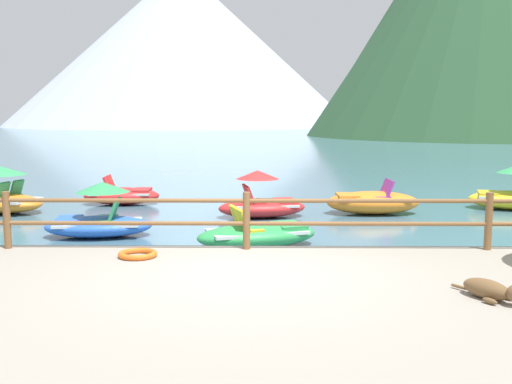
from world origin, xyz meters
name	(u,v)px	position (x,y,z in m)	size (l,w,h in m)	color
ground_plane	(260,146)	(0.00, 40.00, 0.00)	(200.00, 200.00, 0.00)	#477084
promenade_dock	(237,347)	(0.00, -2.20, 0.20)	(28.00, 8.00, 0.40)	gray
dock_railing	(247,215)	(0.00, 1.55, 0.98)	(23.92, 0.12, 0.95)	brown
dog_resting	(492,290)	(3.03, -1.19, 0.52)	(0.64, 0.94, 0.26)	brown
life_ring	(138,254)	(-1.69, 0.97, 0.45)	(0.61, 0.61, 0.09)	orange
pedal_boat_0	(122,195)	(-3.82, 9.10, 0.26)	(2.21, 1.19, 0.84)	red
pedal_boat_2	(262,202)	(0.23, 6.98, 0.38)	(2.40, 1.55, 1.20)	red
pedal_boat_3	(372,202)	(3.13, 7.51, 0.31)	(2.45, 1.22, 0.91)	orange
pedal_boat_4	(99,219)	(-3.25, 4.48, 0.38)	(2.38, 1.43, 1.18)	blue
pedal_boat_5	(258,234)	(0.17, 3.48, 0.25)	(2.65, 1.84, 0.82)	green
pedal_boat_6	(512,195)	(7.10, 8.34, 0.40)	(2.49, 1.71, 1.22)	yellow
cliff_headland	(476,7)	(24.15, 62.91, 14.37)	(40.40, 40.40, 30.63)	#284C2D
distant_peak	(182,47)	(-15.73, 113.22, 15.28)	(67.27, 67.27, 30.55)	#A8B2C1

